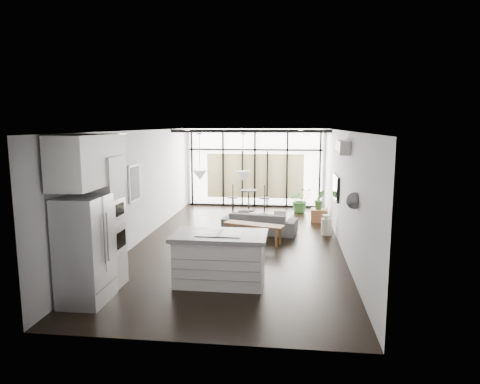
% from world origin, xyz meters
% --- Properties ---
extents(floor, '(5.00, 10.00, 0.00)m').
position_xyz_m(floor, '(0.00, 0.00, 0.00)').
color(floor, black).
rests_on(floor, ground).
extents(ceiling, '(5.00, 10.00, 0.00)m').
position_xyz_m(ceiling, '(0.00, 0.00, 2.80)').
color(ceiling, white).
rests_on(ceiling, ground).
extents(wall_left, '(0.02, 10.00, 2.80)m').
position_xyz_m(wall_left, '(-2.50, 0.00, 1.40)').
color(wall_left, silver).
rests_on(wall_left, ground).
extents(wall_right, '(0.02, 10.00, 2.80)m').
position_xyz_m(wall_right, '(2.50, 0.00, 1.40)').
color(wall_right, silver).
rests_on(wall_right, ground).
extents(wall_back, '(5.00, 0.02, 2.80)m').
position_xyz_m(wall_back, '(0.00, 5.00, 1.40)').
color(wall_back, silver).
rests_on(wall_back, ground).
extents(wall_front, '(5.00, 0.02, 2.80)m').
position_xyz_m(wall_front, '(0.00, -5.00, 1.40)').
color(wall_front, silver).
rests_on(wall_front, ground).
extents(glazing, '(5.00, 0.20, 2.80)m').
position_xyz_m(glazing, '(0.00, 4.88, 1.40)').
color(glazing, black).
rests_on(glazing, ground).
extents(skylight, '(4.70, 1.90, 0.06)m').
position_xyz_m(skylight, '(0.00, 4.00, 2.77)').
color(skylight, white).
rests_on(skylight, ceiling).
extents(neighbour_building, '(3.50, 0.02, 1.60)m').
position_xyz_m(neighbour_building, '(0.00, 4.95, 1.10)').
color(neighbour_building, '#D3CB84').
rests_on(neighbour_building, ground).
extents(island, '(1.74, 1.04, 0.95)m').
position_xyz_m(island, '(-0.02, -2.75, 0.48)').
color(island, silver).
rests_on(island, floor).
extents(cooktop, '(0.83, 0.56, 0.01)m').
position_xyz_m(cooktop, '(-0.02, -2.75, 0.96)').
color(cooktop, black).
rests_on(cooktop, island).
extents(fridge, '(0.70, 0.87, 1.80)m').
position_xyz_m(fridge, '(-2.10, -3.85, 0.90)').
color(fridge, '#A9A9AE').
rests_on(fridge, floor).
extents(appliance_column, '(0.62, 0.65, 2.39)m').
position_xyz_m(appliance_column, '(-2.08, -3.15, 1.20)').
color(appliance_column, silver).
rests_on(appliance_column, floor).
extents(upper_cabinets, '(0.62, 1.75, 0.86)m').
position_xyz_m(upper_cabinets, '(-2.12, -3.50, 2.35)').
color(upper_cabinets, silver).
rests_on(upper_cabinets, wall_left).
extents(pendant_left, '(0.26, 0.26, 0.18)m').
position_xyz_m(pendant_left, '(-0.40, -2.65, 2.02)').
color(pendant_left, white).
rests_on(pendant_left, ceiling).
extents(pendant_right, '(0.26, 0.26, 0.18)m').
position_xyz_m(pendant_right, '(0.40, -2.65, 2.02)').
color(pendant_right, white).
rests_on(pendant_right, ceiling).
extents(sofa, '(2.07, 0.90, 0.78)m').
position_xyz_m(sofa, '(0.45, 1.08, 0.39)').
color(sofa, '#4F4F52').
rests_on(sofa, floor).
extents(console_bench, '(1.57, 0.83, 0.49)m').
position_xyz_m(console_bench, '(0.38, 0.07, 0.24)').
color(console_bench, brown).
rests_on(console_bench, floor).
extents(pouf, '(0.62, 0.62, 0.40)m').
position_xyz_m(pouf, '(-0.15, 1.56, 0.20)').
color(pouf, beige).
rests_on(pouf, floor).
extents(crate, '(0.53, 0.53, 0.38)m').
position_xyz_m(crate, '(2.17, 2.70, 0.19)').
color(crate, brown).
rests_on(crate, floor).
extents(plant_tall, '(0.96, 1.02, 0.66)m').
position_xyz_m(plant_tall, '(1.62, 4.01, 0.33)').
color(plant_tall, '#33682D').
rests_on(plant_tall, floor).
extents(plant_crate, '(0.47, 0.66, 0.26)m').
position_xyz_m(plant_crate, '(2.17, 2.70, 0.51)').
color(plant_crate, '#33682D').
rests_on(plant_crate, crate).
extents(milk_can, '(0.30, 0.30, 0.55)m').
position_xyz_m(milk_can, '(2.25, 1.07, 0.28)').
color(milk_can, beige).
rests_on(milk_can, floor).
extents(bistro_set, '(1.59, 0.64, 0.76)m').
position_xyz_m(bistro_set, '(-0.14, 4.12, 0.38)').
color(bistro_set, black).
rests_on(bistro_set, floor).
extents(tv, '(0.05, 1.10, 0.65)m').
position_xyz_m(tv, '(2.46, 1.00, 1.30)').
color(tv, black).
rests_on(tv, wall_right).
extents(ac_unit, '(0.22, 0.90, 0.30)m').
position_xyz_m(ac_unit, '(2.38, -0.80, 2.45)').
color(ac_unit, silver).
rests_on(ac_unit, wall_right).
extents(framed_art, '(0.04, 0.70, 0.90)m').
position_xyz_m(framed_art, '(-2.47, -0.50, 1.55)').
color(framed_art, black).
rests_on(framed_art, wall_left).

